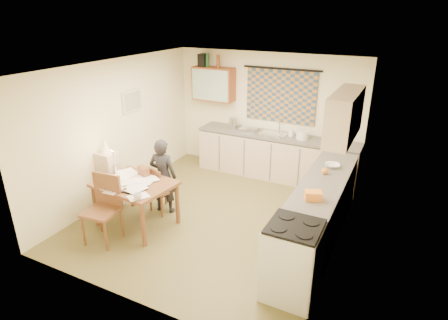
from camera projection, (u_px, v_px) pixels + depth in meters
The scene contains 44 objects.
floor at pixel (216, 215), 6.42m from camera, with size 4.00×4.50×0.02m, color brown.
ceiling at pixel (215, 66), 5.47m from camera, with size 4.00×4.50×0.02m, color white.
wall_back at pixel (266, 113), 7.82m from camera, with size 4.00×0.02×2.50m, color #F6EEC1.
wall_front at pixel (119, 210), 4.08m from camera, with size 4.00×0.02×2.50m, color #F6EEC1.
wall_left at pixel (118, 130), 6.79m from camera, with size 0.02×4.50×2.50m, color #F6EEC1.
wall_right at pixel (346, 169), 5.11m from camera, with size 0.02×4.50×2.50m, color #F6EEC1.
window_blind at pixel (281, 96), 7.51m from camera, with size 1.45×0.03×1.05m, color navy.
curtain_rod at pixel (282, 69), 7.29m from camera, with size 0.04×0.04×1.60m, color black.
wall_cabinet at pixel (214, 84), 7.94m from camera, with size 0.90×0.34×0.70m, color brown.
wall_cabinet_glass at pixel (210, 85), 7.80m from camera, with size 0.84×0.02×0.64m, color #99B2A5.
upper_cabinet_right at pixel (345, 116), 5.42m from camera, with size 0.34×1.30×0.70m, color tan.
framed_print at pixel (132, 101), 6.93m from camera, with size 0.04×0.50×0.40m, color beige.
print_canvas at pixel (133, 101), 6.92m from camera, with size 0.01×0.42×0.32m, color beige.
counter_back at pixel (276, 157), 7.72m from camera, with size 3.30×0.62×0.92m.
counter_right at pixel (318, 213), 5.59m from camera, with size 0.62×2.95×0.92m.
stove at pixel (292, 261), 4.48m from camera, with size 0.63×0.63×0.98m.
sink at pixel (273, 136), 7.59m from camera, with size 0.55×0.45×0.10m, color silver.
tap at pixel (279, 126), 7.64m from camera, with size 0.03×0.03×0.28m, color silver.
dish_rack at pixel (249, 129), 7.78m from camera, with size 0.35×0.30×0.06m, color silver.
kettle at pixel (233, 123), 7.90m from camera, with size 0.18×0.18×0.24m, color silver.
mixing_bowl at pixel (302, 135), 7.29m from camera, with size 0.24×0.24×0.16m, color white.
soap_bottle at pixel (292, 132), 7.42m from camera, with size 0.11×0.11×0.19m, color white.
bowl at pixel (332, 165), 6.01m from camera, with size 0.29×0.29×0.06m, color white.
orange_bag at pixel (313, 195), 4.98m from camera, with size 0.22×0.16×0.12m, color orange.
fruit_orange at pixel (325, 171), 5.75m from camera, with size 0.10×0.10×0.10m, color orange.
speaker at pixel (203, 60), 7.86m from camera, with size 0.16×0.20×0.26m, color black.
bottle_green at pixel (207, 60), 7.82m from camera, with size 0.07×0.07×0.26m, color #195926.
bottle_brown at pixel (218, 61), 7.71m from camera, with size 0.07×0.07×0.26m, color brown.
dining_table at pixel (137, 203), 6.02m from camera, with size 1.27×1.02×0.75m.
chair_far at pixel (163, 197), 6.46m from camera, with size 0.48×0.48×0.84m.
chair_near at pixel (103, 222), 5.62m from camera, with size 0.52×0.52×1.03m.
person at pixel (163, 176), 6.32m from camera, with size 0.52×0.38×1.32m, color black.
shelf_stand at pixel (109, 179), 6.56m from camera, with size 0.32×0.30×1.02m, color tan.
lampshade at pixel (105, 146), 6.32m from camera, with size 0.20×0.20×0.22m, color beige.
letter_rack at pixel (143, 172), 6.07m from camera, with size 0.22×0.10×0.16m, color brown.
mug at pixel (138, 196), 5.35m from camera, with size 0.13×0.13×0.09m, color white.
magazine at pixel (104, 180), 5.93m from camera, with size 0.23×0.29×0.03m, color maroon.
book at pixel (111, 179), 5.98m from camera, with size 0.22×0.28×0.02m, color orange.
orange_box at pixel (105, 184), 5.78m from camera, with size 0.12×0.08×0.04m, color orange.
eyeglasses at pixel (126, 192), 5.55m from camera, with size 0.13×0.04×0.02m, color black.
candle_holder at pixel (115, 169), 6.14m from camera, with size 0.06×0.06×0.18m, color silver.
candle at pixel (114, 158), 6.07m from camera, with size 0.02×0.02×0.22m, color white.
candle_flame at pixel (111, 151), 6.03m from camera, with size 0.02×0.02×0.02m, color #FFCC66.
papers at pixel (128, 182), 5.85m from camera, with size 1.11×0.99×0.03m.
Camera 1 is at (2.63, -4.93, 3.30)m, focal length 30.00 mm.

